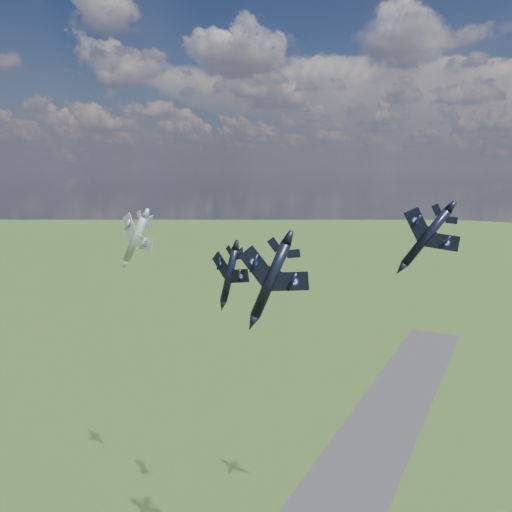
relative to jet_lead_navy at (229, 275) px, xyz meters
The scene contains 4 objects.
jet_lead_navy is the anchor object (origin of this frame).
jet_right_navy 24.83m from the jet_lead_navy, 45.49° to the right, with size 10.93×15.24×3.15m, color black, non-canonical shape.
jet_high_navy 34.83m from the jet_lead_navy, 18.82° to the left, with size 11.16×15.56×3.22m, color black, non-canonical shape.
jet_left_silver 26.87m from the jet_lead_navy, behind, with size 11.94×16.65×3.44m, color #AAACB5, non-canonical shape.
Camera 1 is at (42.28, -61.60, 98.91)m, focal length 35.00 mm.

